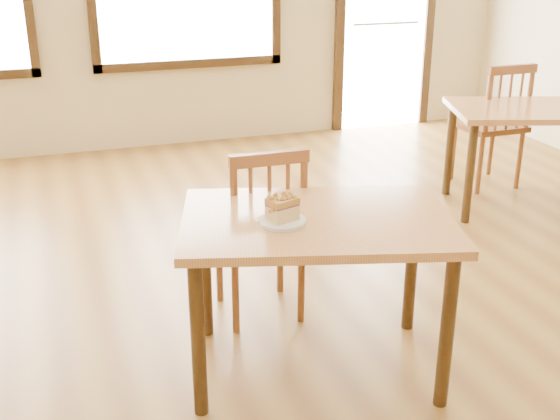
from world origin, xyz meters
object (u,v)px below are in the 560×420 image
at_px(cafe_table_second, 528,123).
at_px(plate, 282,221).
at_px(cake_slice, 282,207).
at_px(cafe_table_main, 317,239).
at_px(cafe_chair_main, 261,231).
at_px(cafe_chair_second, 493,124).

xyz_separation_m(cafe_table_second, plate, (-2.34, -1.44, 0.12)).
distance_m(cafe_table_second, plate, 2.75).
relative_size(plate, cake_slice, 1.42).
xyz_separation_m(cafe_table_main, plate, (-0.16, -0.02, 0.11)).
distance_m(cafe_chair_main, cafe_table_second, 2.44).
bearing_deg(cafe_chair_second, cafe_chair_main, 29.41).
bearing_deg(cafe_chair_main, cafe_chair_second, -148.63).
bearing_deg(plate, cake_slice, -159.11).
height_order(cafe_table_main, cake_slice, cake_slice).
distance_m(cafe_chair_main, cake_slice, 0.65).
bearing_deg(cafe_table_second, cafe_chair_main, -140.45).
distance_m(cafe_table_main, plate, 0.20).
bearing_deg(cafe_table_second, cafe_chair_second, 101.14).
bearing_deg(cafe_chair_main, plate, 83.02).
distance_m(cafe_table_main, cafe_chair_second, 2.94).
relative_size(cafe_table_second, cafe_chair_second, 1.24).
bearing_deg(plate, cafe_table_main, 5.22).
bearing_deg(cafe_chair_second, cafe_table_second, 81.84).
bearing_deg(cafe_table_main, plate, -159.09).
distance_m(cafe_chair_main, plate, 0.62).
bearing_deg(cafe_chair_main, cake_slice, 82.80).
height_order(cafe_table_main, plate, plate).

